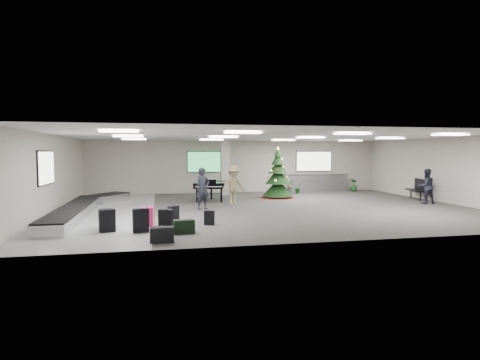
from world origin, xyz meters
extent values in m
plane|color=#34312F|center=(0.00, 0.00, 0.00)|extent=(18.00, 18.00, 0.00)
cube|color=#A29F94|center=(0.00, 7.00, 1.60)|extent=(18.00, 0.02, 3.20)
cube|color=#A29F94|center=(0.00, -7.00, 1.60)|extent=(18.00, 0.02, 3.20)
cube|color=#A29F94|center=(-9.00, 0.00, 1.60)|extent=(0.02, 14.00, 3.20)
cube|color=#A29F94|center=(9.00, 0.00, 1.60)|extent=(0.02, 14.00, 3.20)
cube|color=silver|center=(0.00, 0.00, 3.20)|extent=(18.00, 14.00, 0.02)
cube|color=gray|center=(-7.00, 0.00, 0.00)|extent=(4.00, 14.00, 0.01)
cube|color=#A19C94|center=(-1.00, 5.60, 1.60)|extent=(0.50, 0.50, 3.20)
cube|color=green|center=(-2.00, 6.95, 1.90)|extent=(2.20, 0.08, 1.30)
cube|color=white|center=(5.00, 6.95, 1.90)|extent=(2.40, 0.08, 1.30)
cube|color=white|center=(-8.95, -1.00, 1.90)|extent=(0.08, 2.10, 1.30)
cube|color=white|center=(-6.00, -4.00, 3.14)|extent=(1.20, 0.60, 0.04)
cube|color=white|center=(-6.00, 0.00, 3.14)|extent=(1.20, 0.60, 0.04)
cube|color=white|center=(-6.00, 4.00, 3.14)|extent=(1.20, 0.60, 0.04)
cube|color=white|center=(-2.00, -4.00, 3.14)|extent=(1.20, 0.60, 0.04)
cube|color=white|center=(-2.00, 0.00, 3.14)|extent=(1.20, 0.60, 0.04)
cube|color=white|center=(-2.00, 4.00, 3.14)|extent=(1.20, 0.60, 0.04)
cube|color=white|center=(2.00, -4.00, 3.14)|extent=(1.20, 0.60, 0.04)
cube|color=white|center=(2.00, 0.00, 3.14)|extent=(1.20, 0.60, 0.04)
cube|color=white|center=(2.00, 4.00, 3.14)|extent=(1.20, 0.60, 0.04)
cube|color=white|center=(6.00, -4.00, 3.14)|extent=(1.20, 0.60, 0.04)
cube|color=white|center=(6.00, 0.00, 3.14)|extent=(1.20, 0.60, 0.04)
cube|color=white|center=(6.00, 4.00, 3.14)|extent=(1.20, 0.60, 0.04)
cube|color=silver|center=(-8.00, -1.00, 0.19)|extent=(1.00, 8.00, 0.38)
cube|color=black|center=(-8.00, -1.00, 0.40)|extent=(0.95, 7.90, 0.05)
cube|color=silver|center=(-7.20, 3.60, 0.19)|extent=(1.97, 2.21, 0.38)
cube|color=black|center=(-7.20, 3.60, 0.40)|extent=(1.87, 2.10, 0.05)
cube|color=silver|center=(5.00, 6.65, 0.53)|extent=(4.00, 0.60, 1.05)
cube|color=#2A2A2C|center=(5.00, 6.65, 1.06)|extent=(4.05, 0.65, 0.04)
cube|color=black|center=(-5.36, -4.60, 0.37)|extent=(0.52, 0.34, 0.75)
cube|color=black|center=(-5.36, -4.60, 0.76)|extent=(0.06, 0.16, 0.02)
cube|color=black|center=(-4.58, -4.59, 0.35)|extent=(0.51, 0.42, 0.70)
cube|color=black|center=(-4.58, -4.59, 0.71)|extent=(0.09, 0.14, 0.02)
cube|color=#F11F67|center=(-5.20, -3.62, 0.33)|extent=(0.46, 0.32, 0.66)
cube|color=black|center=(-5.20, -3.62, 0.67)|extent=(0.06, 0.15, 0.02)
cube|color=black|center=(-4.29, -2.87, 0.29)|extent=(0.43, 0.39, 0.57)
cube|color=black|center=(-4.29, -2.87, 0.58)|extent=(0.10, 0.12, 0.02)
cube|color=black|center=(-6.49, -3.75, 0.33)|extent=(0.43, 0.26, 0.65)
cube|color=black|center=(-6.49, -3.75, 0.66)|extent=(0.03, 0.15, 0.02)
cube|color=black|center=(-6.39, -4.34, 0.36)|extent=(0.53, 0.39, 0.72)
cube|color=black|center=(-6.39, -4.34, 0.73)|extent=(0.08, 0.16, 0.02)
cube|color=black|center=(-4.06, -5.01, 0.21)|extent=(0.66, 0.38, 0.42)
cube|color=black|center=(-4.06, -5.01, 0.43)|extent=(0.05, 0.19, 0.02)
cube|color=black|center=(-3.12, -3.77, 0.25)|extent=(0.38, 0.28, 0.49)
cube|color=black|center=(-3.12, -3.77, 0.50)|extent=(0.06, 0.11, 0.02)
cube|color=black|center=(-4.73, -6.12, 0.21)|extent=(0.65, 0.36, 0.42)
cube|color=black|center=(-4.73, -6.12, 0.44)|extent=(0.04, 0.21, 0.02)
cone|color=maroon|center=(1.54, 3.53, 0.06)|extent=(1.97, 1.97, 0.12)
cylinder|color=#3F2819|center=(1.54, 3.53, 0.26)|extent=(0.12, 0.12, 0.52)
cone|color=black|center=(1.54, 3.53, 0.57)|extent=(1.66, 1.66, 0.93)
cone|color=black|center=(1.54, 3.53, 1.19)|extent=(1.35, 1.35, 0.83)
cone|color=black|center=(1.54, 3.53, 1.71)|extent=(1.04, 1.04, 0.73)
cone|color=black|center=(1.54, 3.53, 2.12)|extent=(0.73, 0.73, 0.62)
cone|color=black|center=(1.54, 3.53, 2.49)|extent=(0.41, 0.41, 0.47)
cone|color=#FFE566|center=(1.54, 3.53, 2.71)|extent=(0.17, 0.17, 0.19)
cube|color=black|center=(-2.20, 3.08, 0.83)|extent=(1.89, 2.05, 0.28)
cube|color=black|center=(-2.39, 2.14, 0.75)|extent=(1.49, 0.60, 0.10)
cube|color=white|center=(-2.40, 2.11, 0.81)|extent=(1.31, 0.41, 0.02)
cube|color=black|center=(-2.34, 2.39, 1.03)|extent=(0.70, 0.17, 0.22)
cylinder|color=black|center=(-2.93, 2.51, 0.34)|extent=(0.10, 0.10, 0.69)
cylinder|color=black|center=(-1.75, 2.26, 0.34)|extent=(0.10, 0.10, 0.69)
cylinder|color=black|center=(-2.05, 3.77, 0.34)|extent=(0.10, 0.10, 0.69)
cube|color=black|center=(8.50, 1.47, 0.48)|extent=(1.01, 1.80, 0.07)
cylinder|color=black|center=(8.50, 0.79, 0.23)|extent=(0.07, 0.07, 0.46)
cylinder|color=black|center=(8.50, 2.15, 0.23)|extent=(0.07, 0.07, 0.46)
cube|color=black|center=(8.76, 1.47, 0.80)|extent=(0.51, 1.66, 0.57)
imported|color=black|center=(-2.92, -0.02, 0.91)|extent=(0.79, 0.68, 1.82)
imported|color=#867953|center=(-1.34, 1.20, 0.93)|extent=(1.33, 0.96, 1.85)
imported|color=black|center=(7.83, -0.26, 0.84)|extent=(0.87, 0.71, 1.69)
imported|color=#123815|center=(3.45, 5.56, 0.38)|extent=(0.53, 0.51, 0.76)
imported|color=#123815|center=(7.39, 6.13, 0.39)|extent=(0.60, 0.60, 0.79)
camera|label=1|loc=(-4.82, -17.26, 2.49)|focal=30.00mm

